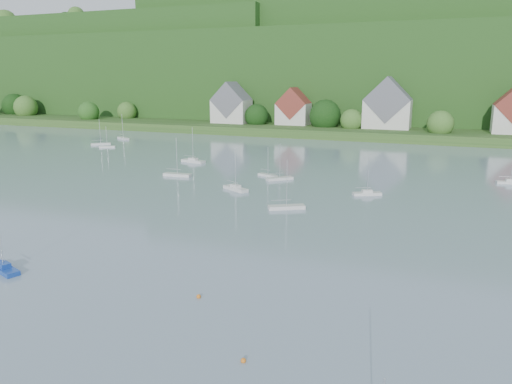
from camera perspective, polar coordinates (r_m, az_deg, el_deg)
far_shore_strip at (r=193.91m, az=13.90°, el=7.20°), size 600.00×60.00×3.00m
forested_ridge at (r=261.03m, az=16.41°, el=13.23°), size 620.00×181.22×69.89m
village_building_0 at (r=196.02m, az=-2.88°, el=9.97°), size 14.00×10.40×16.00m
village_building_1 at (r=189.05m, az=4.39°, el=9.60°), size 12.00×9.36×14.00m
village_building_2 at (r=180.73m, az=15.11°, el=9.50°), size 16.00×11.44×18.00m
near_sailboat_1 at (r=60.93m, az=-27.35°, el=-7.84°), size 5.30×3.08×6.91m
mooring_buoy_2 at (r=38.76m, az=-1.48°, el=-19.21°), size 0.42×0.42×0.42m
mooring_buoy_3 at (r=48.64m, az=-6.70°, el=-12.15°), size 0.45×0.45×0.45m
far_sailboat_cluster at (r=110.73m, az=13.95°, el=2.26°), size 190.34×72.98×8.71m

